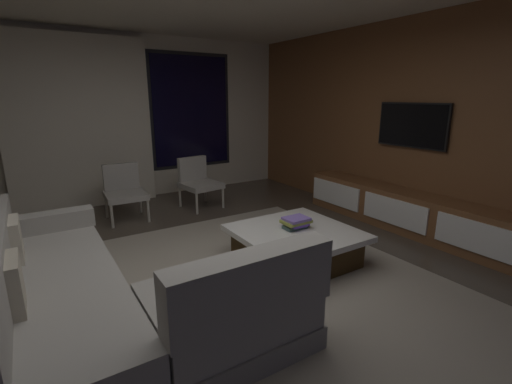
% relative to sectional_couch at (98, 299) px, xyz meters
% --- Properties ---
extents(floor, '(9.20, 9.20, 0.00)m').
position_rel_sectional_couch_xyz_m(floor, '(1.00, 0.07, -0.29)').
color(floor, '#473D33').
extents(back_wall_with_window, '(6.60, 0.30, 2.70)m').
position_rel_sectional_couch_xyz_m(back_wall_with_window, '(0.94, 3.69, 1.05)').
color(back_wall_with_window, beige).
rests_on(back_wall_with_window, floor).
extents(media_wall, '(0.12, 7.80, 2.70)m').
position_rel_sectional_couch_xyz_m(media_wall, '(4.06, 0.07, 1.06)').
color(media_wall, brown).
rests_on(media_wall, floor).
extents(area_rug, '(3.20, 3.80, 0.01)m').
position_rel_sectional_couch_xyz_m(area_rug, '(1.35, -0.03, -0.28)').
color(area_rug, gray).
rests_on(area_rug, floor).
extents(sectional_couch, '(1.98, 2.50, 0.82)m').
position_rel_sectional_couch_xyz_m(sectional_couch, '(0.00, 0.00, 0.00)').
color(sectional_couch, gray).
rests_on(sectional_couch, floor).
extents(coffee_table, '(1.16, 1.16, 0.36)m').
position_rel_sectional_couch_xyz_m(coffee_table, '(1.96, 0.18, -0.10)').
color(coffee_table, '#3A260F').
rests_on(coffee_table, floor).
extents(book_stack_on_coffee_table, '(0.29, 0.21, 0.12)m').
position_rel_sectional_couch_xyz_m(book_stack_on_coffee_table, '(2.00, 0.23, 0.13)').
color(book_stack_on_coffee_table, '#3B5352').
rests_on(book_stack_on_coffee_table, coffee_table).
extents(accent_chair_near_window, '(0.62, 0.63, 0.78)m').
position_rel_sectional_couch_xyz_m(accent_chair_near_window, '(1.93, 2.61, 0.14)').
color(accent_chair_near_window, '#B2ADA0').
rests_on(accent_chair_near_window, floor).
extents(accent_chair_by_curtain, '(0.57, 0.59, 0.78)m').
position_rel_sectional_couch_xyz_m(accent_chair_by_curtain, '(0.80, 2.63, 0.14)').
color(accent_chair_by_curtain, '#B2ADA0').
rests_on(accent_chair_by_curtain, floor).
extents(media_console, '(0.46, 3.10, 0.52)m').
position_rel_sectional_couch_xyz_m(media_console, '(3.77, 0.12, -0.04)').
color(media_console, brown).
rests_on(media_console, floor).
extents(mounted_tv, '(0.05, 0.98, 0.57)m').
position_rel_sectional_couch_xyz_m(mounted_tv, '(3.96, 0.32, 1.06)').
color(mounted_tv, black).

